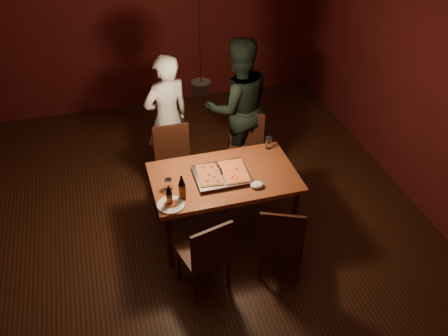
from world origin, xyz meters
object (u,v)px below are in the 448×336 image
object	(u,v)px
chair_near_left	(207,250)
pendant_lamp	(201,86)
chair_far_left	(174,156)
plate_slice	(171,205)
chair_near_right	(281,236)
dining_table	(224,181)
diner_white	(167,118)
beer_bottle_b	(182,188)
pizza_tray	(222,175)
beer_bottle_a	(169,196)
diner_dark	(238,107)
chair_far_right	(246,143)

from	to	relation	value
chair_near_left	pendant_lamp	size ratio (longest dim) A/B	0.46
chair_far_left	plate_slice	xyz separation A→B (m)	(-0.23, -1.10, 0.22)
plate_slice	pendant_lamp	bearing A→B (deg)	44.06
chair_near_right	pendant_lamp	size ratio (longest dim) A/B	0.50
dining_table	diner_white	xyz separation A→B (m)	(-0.36, 1.21, 0.13)
beer_bottle_b	plate_slice	size ratio (longest dim) A/B	1.02
pizza_tray	diner_white	bearing A→B (deg)	100.36
beer_bottle_a	plate_slice	world-z (taller)	beer_bottle_a
pizza_tray	plate_slice	world-z (taller)	pizza_tray
beer_bottle_b	chair_far_left	bearing A→B (deg)	84.29
chair_near_right	pizza_tray	size ratio (longest dim) A/B	1.01
diner_dark	pendant_lamp	size ratio (longest dim) A/B	1.60
chair_near_left	chair_near_right	distance (m)	0.73
dining_table	pizza_tray	xyz separation A→B (m)	(-0.03, -0.02, 0.10)
dining_table	pizza_tray	size ratio (longest dim) A/B	2.73
dining_table	pendant_lamp	size ratio (longest dim) A/B	1.36
chair_far_left	diner_white	bearing A→B (deg)	-92.71
chair_near_right	diner_white	distance (m)	2.14
beer_bottle_b	plate_slice	distance (m)	0.19
pendant_lamp	chair_near_right	bearing A→B (deg)	-58.79
chair_near_left	beer_bottle_b	xyz separation A→B (m)	(-0.10, 0.54, 0.35)
dining_table	plate_slice	xyz separation A→B (m)	(-0.62, -0.31, 0.08)
pizza_tray	beer_bottle_a	world-z (taller)	beer_bottle_a
chair_far_left	pizza_tray	distance (m)	0.91
chair_near_right	dining_table	bearing A→B (deg)	137.59
dining_table	diner_white	bearing A→B (deg)	106.59
chair_near_right	plate_slice	size ratio (longest dim) A/B	2.09
chair_far_right	pendant_lamp	xyz separation A→B (m)	(-0.69, -0.71, 1.22)
diner_dark	plate_slice	bearing A→B (deg)	49.65
chair_far_left	chair_near_left	bearing A→B (deg)	90.28
beer_bottle_b	chair_near_right	bearing A→B (deg)	-33.19
chair_far_left	diner_white	size ratio (longest dim) A/B	0.30
beer_bottle_b	diner_dark	xyz separation A→B (m)	(0.98, 1.36, -0.01)
chair_far_left	diner_white	world-z (taller)	diner_white
pendant_lamp	beer_bottle_b	bearing A→B (deg)	-130.89
pendant_lamp	chair_near_left	bearing A→B (deg)	-102.42
chair_far_right	beer_bottle_b	world-z (taller)	beer_bottle_b
plate_slice	chair_far_right	bearing A→B (deg)	45.04
beer_bottle_b	diner_dark	bearing A→B (deg)	54.05
chair_far_left	beer_bottle_b	xyz separation A→B (m)	(-0.10, -1.03, 0.35)
dining_table	beer_bottle_b	world-z (taller)	beer_bottle_b
chair_far_left	beer_bottle_b	world-z (taller)	beer_bottle_b
beer_bottle_a	pendant_lamp	world-z (taller)	pendant_lamp
beer_bottle_b	diner_white	distance (m)	1.46
chair_far_left	chair_near_right	world-z (taller)	same
dining_table	chair_far_left	world-z (taller)	chair_far_left
pendant_lamp	diner_white	bearing A→B (deg)	98.70
pizza_tray	chair_near_right	bearing A→B (deg)	-68.60
dining_table	diner_white	distance (m)	1.27
dining_table	beer_bottle_a	size ratio (longest dim) A/B	6.46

